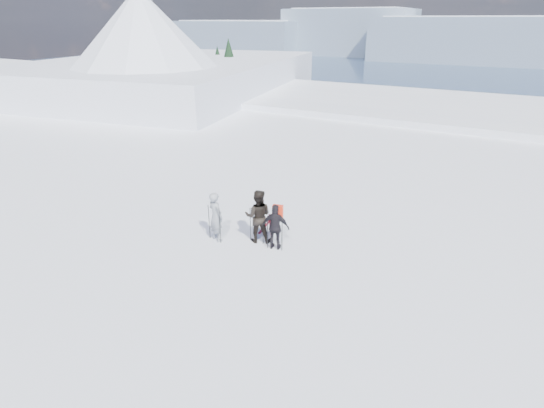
{
  "coord_description": "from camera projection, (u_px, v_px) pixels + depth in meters",
  "views": [
    {
      "loc": [
        4.56,
        -7.96,
        7.01
      ],
      "look_at": [
        -1.45,
        3.0,
        1.52
      ],
      "focal_mm": 28.0,
      "sensor_mm": 36.0,
      "label": 1
    }
  ],
  "objects": [
    {
      "name": "near_ridge",
      "position": [
        189.0,
        119.0,
        47.86
      ],
      "size": [
        31.37,
        35.68,
        25.62
      ],
      "color": "white",
      "rests_on": "ground"
    },
    {
      "name": "skier_dark",
      "position": [
        258.0,
        216.0,
        14.19
      ],
      "size": [
        1.11,
        1.01,
        1.87
      ],
      "primitive_type": "imported",
      "rotation": [
        0.0,
        0.0,
        3.55
      ],
      "color": "black",
      "rests_on": "ground"
    },
    {
      "name": "backpack",
      "position": [
        278.0,
        195.0,
        13.57
      ],
      "size": [
        0.37,
        0.26,
        0.49
      ],
      "primitive_type": "cube",
      "rotation": [
        0.0,
        0.0,
        3.37
      ],
      "color": "red",
      "rests_on": "skier_pack"
    },
    {
      "name": "skier_grey",
      "position": [
        216.0,
        217.0,
        14.3
      ],
      "size": [
        0.74,
        0.62,
        1.75
      ],
      "primitive_type": "imported",
      "rotation": [
        0.0,
        0.0,
        2.77
      ],
      "color": "gray",
      "rests_on": "ground"
    },
    {
      "name": "ski_poles",
      "position": [
        248.0,
        227.0,
        14.13
      ],
      "size": [
        2.62,
        0.68,
        1.3
      ],
      "color": "black",
      "rests_on": "ground"
    },
    {
      "name": "skis_loose",
      "position": [
        269.0,
        224.0,
        15.72
      ],
      "size": [
        0.96,
        1.69,
        0.03
      ],
      "color": "black",
      "rests_on": "ground"
    },
    {
      "name": "lake_basin",
      "position": [
        431.0,
        183.0,
        37.92
      ],
      "size": [
        820.0,
        820.0,
        71.62
      ],
      "color": "white",
      "rests_on": "ground"
    },
    {
      "name": "skier_pack",
      "position": [
        276.0,
        227.0,
        13.77
      ],
      "size": [
        0.98,
        0.58,
        1.57
      ],
      "primitive_type": "imported",
      "rotation": [
        0.0,
        0.0,
        3.37
      ],
      "color": "black",
      "rests_on": "ground"
    }
  ]
}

